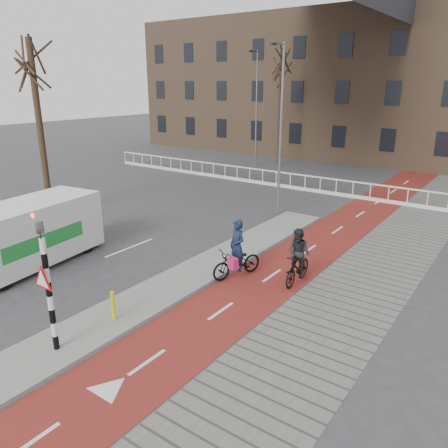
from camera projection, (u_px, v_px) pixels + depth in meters
The scene contains 15 objects.
ground at pixel (134, 325), 12.01m from camera, with size 120.00×120.00×0.00m, color #38383A.
bike_lane at pixel (329, 236), 18.92m from camera, with size 2.50×60.00×0.01m, color maroon.
sidewalk at pixel (395, 250), 17.37m from camera, with size 3.00×60.00×0.01m, color slate.
curb_island at pixel (204, 269), 15.47m from camera, with size 1.80×16.00×0.12m, color gray.
traffic_signal at pixel (47, 280), 10.16m from camera, with size 0.80×0.80×3.68m.
bollard at pixel (113, 306), 11.93m from camera, with size 0.12×0.12×0.84m, color yellow.
cyclist_near at pixel (237, 258), 14.78m from camera, with size 1.30×2.06×2.01m.
cyclist_far at pixel (298, 261), 14.29m from camera, with size 0.81×1.75×1.87m.
van at pixel (27, 233), 15.65m from camera, with size 2.84×5.58×2.30m.
railing at pixel (276, 182), 27.83m from camera, with size 28.00×0.10×0.99m.
townhouse_row at pixel (389, 63), 36.00m from camera, with size 46.00×10.00×15.90m.
tree_left at pixel (40, 131), 20.66m from camera, with size 0.30×0.30×8.28m, color #2F2115.
tree_mid at pixel (280, 109), 33.66m from camera, with size 0.24×0.24×8.76m, color #2F2115.
streetlight_near at pixel (281, 134), 20.62m from camera, with size 0.12×0.12×8.07m, color slate.
streetlight_left at pixel (256, 110), 33.24m from camera, with size 0.12×0.12×8.60m, color slate.
Camera 1 is at (8.14, -7.15, 6.37)m, focal length 35.00 mm.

